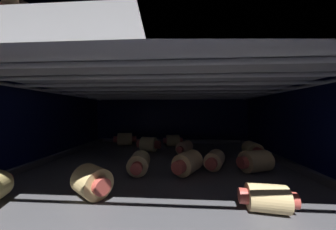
{
  "coord_description": "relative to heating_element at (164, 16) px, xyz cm",
  "views": [
    {
      "loc": [
        2.67,
        -29.68,
        20.27
      ],
      "look_at": [
        0.0,
        11.61,
        19.64
      ],
      "focal_mm": 17.72,
      "sensor_mm": 36.0,
      "label": 1
    }
  ],
  "objects": [
    {
      "name": "pig_in_blanket_lower_4",
      "position": [
        -4.27,
        8.24,
        -24.55
      ],
      "size": [
        5.75,
        3.94,
        3.29
      ],
      "rotation": [
        0.0,
        0.0,
        1.35
      ],
      "color": "#DBC27D",
      "rests_on": "baking_tray_lower"
    },
    {
      "name": "oven_ceiling",
      "position": [
        0.0,
        0.0,
        2.75
      ],
      "size": [
        51.28,
        50.29,
        1.2
      ],
      "primitive_type": "cube",
      "color": "#0C1138"
    },
    {
      "name": "pig_in_blanket_lower_11",
      "position": [
        -3.21,
        -5.46,
        -24.69
      ],
      "size": [
        3.34,
        5.86,
        3.0
      ],
      "rotation": [
        0.0,
        0.0,
        3.23
      ],
      "color": "#D9BE85",
      "rests_on": "baking_tray_lower"
    },
    {
      "name": "pig_in_blanket_upper_9",
      "position": [
        -13.87,
        6.74,
        -10.03
      ],
      "size": [
        5.72,
        5.07,
        3.15
      ],
      "rotation": [
        0.0,
        0.0,
        5.4
      ],
      "color": "#ECBF7E",
      "rests_on": "baking_tray_upper"
    },
    {
      "name": "oven_rack_upper",
      "position": [
        0.0,
        0.0,
        -12.99
      ],
      "size": [
        46.51,
        46.93,
        0.52
      ],
      "color": "#B7B7BC"
    },
    {
      "name": "pig_in_blanket_lower_9",
      "position": [
        14.36,
        -3.79,
        -24.6
      ],
      "size": [
        5.91,
        4.4,
        3.19
      ],
      "rotation": [
        0.0,
        0.0,
        1.93
      ],
      "color": "#DFB877",
      "rests_on": "baking_tray_lower"
    },
    {
      "name": "baking_tray_upper",
      "position": [
        0.0,
        0.0,
        -12.07
      ],
      "size": [
        42.7,
        39.45,
        2.41
      ],
      "color": "silver",
      "rests_on": "oven_rack_upper"
    },
    {
      "name": "pig_in_blanket_lower_10",
      "position": [
        1.1,
        14.48,
        -24.68
      ],
      "size": [
        5.31,
        3.59,
        3.03
      ],
      "rotation": [
        0.0,
        0.0,
        1.75
      ],
      "color": "#DCBE77",
      "rests_on": "baking_tray_lower"
    },
    {
      "name": "oven_wall_left",
      "position": [
        -25.04,
        0.0,
        -17.65
      ],
      "size": [
        1.2,
        47.89,
        39.6
      ],
      "primitive_type": "cube",
      "color": "#0C1138",
      "rests_on": "ground_plane"
    },
    {
      "name": "pig_in_blanket_lower_3",
      "position": [
        10.69,
        -14.19,
        -24.97
      ],
      "size": [
        4.93,
        2.87,
        2.45
      ],
      "rotation": [
        0.0,
        0.0,
        1.44
      ],
      "color": "#DFBF82",
      "rests_on": "baking_tray_lower"
    },
    {
      "name": "pig_in_blanket_lower_1",
      "position": [
        4.0,
        -5.18,
        -24.61
      ],
      "size": [
        4.76,
        6.27,
        3.17
      ],
      "rotation": [
        0.0,
        0.0,
        5.74
      ],
      "color": "#E0B676",
      "rests_on": "baking_tray_lower"
    },
    {
      "name": "pig_in_blanket_upper_2",
      "position": [
        9.24,
        6.46,
        -10.31
      ],
      "size": [
        4.15,
        5.69,
        2.6
      ],
      "rotation": [
        0.0,
        0.0,
        0.5
      ],
      "color": "#D6C577",
      "rests_on": "baking_tray_upper"
    },
    {
      "name": "pig_in_blanket_upper_6",
      "position": [
        12.56,
        2.75,
        -10.18
      ],
      "size": [
        5.34,
        3.85,
        2.86
      ],
      "rotation": [
        0.0,
        0.0,
        4.28
      ],
      "color": "#E8C674",
      "rests_on": "baking_tray_upper"
    },
    {
      "name": "pig_in_blanket_lower_8",
      "position": [
        3.93,
        6.76,
        -24.87
      ],
      "size": [
        4.02,
        5.52,
        2.65
      ],
      "rotation": [
        0.0,
        0.0,
        5.85
      ],
      "color": "#E8B384",
      "rests_on": "baking_tray_lower"
    },
    {
      "name": "heating_element",
      "position": [
        0.0,
        0.0,
        0.0
      ],
      "size": [
        39.1,
        21.44,
        1.68
      ],
      "color": "#333338"
    },
    {
      "name": "pig_in_blanket_lower_0",
      "position": [
        17.69,
        4.97,
        -24.71
      ],
      "size": [
        2.98,
        5.39,
        2.97
      ],
      "rotation": [
        0.0,
        0.0,
        3.14
      ],
      "color": "#DCBF78",
      "rests_on": "baking_tray_lower"
    },
    {
      "name": "pig_in_blanket_lower_2",
      "position": [
        -12.03,
        14.76,
        -24.5
      ],
      "size": [
        6.29,
        4.21,
        3.4
      ],
      "rotation": [
        0.0,
        0.0,
        4.96
      ],
      "color": "#E6C380",
      "rests_on": "baking_tray_lower"
    },
    {
      "name": "pig_in_blanket_upper_0",
      "position": [
        -15.07,
        11.15,
        -10.38
      ],
      "size": [
        5.51,
        4.21,
        2.46
      ],
      "rotation": [
        0.0,
        0.0,
        1.04
      ],
      "color": "#E4C37F",
      "rests_on": "baking_tray_upper"
    },
    {
      "name": "oven_wall_right",
      "position": [
        25.04,
        0.0,
        -17.65
      ],
      "size": [
        1.2,
        47.89,
        39.6
      ],
      "primitive_type": "cube",
      "color": "#0C1138",
      "rests_on": "ground_plane"
    },
    {
      "name": "pig_in_blanket_upper_5",
      "position": [
        -0.23,
        3.3,
        -10.09
      ],
      "size": [
        3.35,
        5.7,
        3.03
      ],
      "rotation": [
        0.0,
        0.0,
        3.06
      ],
      "color": "#DAC57F",
      "rests_on": "baking_tray_upper"
    },
    {
      "name": "pig_in_blanket_upper_7",
      "position": [
        -9.8,
        -16.43,
        -9.97
      ],
      "size": [
        4.02,
        4.7,
        3.28
      ],
      "rotation": [
        0.0,
        0.0,
        5.99
      ],
      "color": "#E8B177",
      "rests_on": "baking_tray_upper"
    },
    {
      "name": "pig_in_blanket_lower_6",
      "position": [
        -6.62,
        -12.56,
        -24.59
      ],
      "size": [
        4.81,
        4.5,
        3.21
      ],
      "rotation": [
        0.0,
        0.0,
        4.09
      ],
      "color": "#E1C17B",
      "rests_on": "baking_tray_lower"
    },
    {
      "name": "ground_plane",
      "position": [
        0.0,
        0.0,
        -38.06
      ],
      "size": [
        51.28,
        50.29,
        1.2
      ],
      "primitive_type": "cube",
      "color": "#0C1138"
    },
    {
      "name": "pig_in_blanket_upper_8",
      "position": [
        -3.07,
        8.93,
        -10.01
      ],
      "size": [
        5.95,
        4.5,
        3.19
      ],
      "rotation": [
        0.0,
        0.0,
        1.98
      ],
      "color": "#DEC86D",
      "rests_on": "baking_tray_upper"
    },
    {
      "name": "pig_in_blanket_upper_1",
      "position": [
        3.09,
        -0.51,
        -9.99
      ],
      "size": [
        4.17,
        5.46,
        3.24
      ],
      "rotation": [
        0.0,
        0.0,
        0.36
      ],
      "color": "#E1C976",
      "rests_on": "baking_tray_upper"
    },
    {
      "name": "baking_tray_lower",
      "position": [
        0.0,
        0.0,
        -26.69
      ],
      "size": [
        42.7,
        39.45,
        2.13
      ],
      "color": "#4C4C51",
      "rests_on": "oven_rack_lower"
    },
    {
      "name": "pig_in_blanket_upper_3",
      "position": [
        -4.58,
        4.43,
        -10.16
      ],
      "size": [
        5.29,
        5.2,
        2.89
      ],
      "rotation": [
        0.0,
        0.0,
        3.94
      ],
      "color": "#E9BD7D",
      "rests_on": "baking_tray_upper"
    },
    {
      "name": "oven_wall_back",
      "position": [
        0.0,
        24.55,
        -17.65
      ],
      "size": [
        51.28,
        1.2,
        39.6
      ],
      "primitive_type": "cube",
      "color": "#0C1138",
      "rests_on": "ground_plane"
    },
    {
      "name": "oven_rack_lower",
      "position": [
        0.0,
        -0.0,
        -27.68
      ],
      "size": [
        46.72,
        46.93,
        0.74
      ],
      "color": "#B7B7BC"
    },
    {
      "name": "pig_in_blanket_lower_7",
      "position": [
        8.44,
        -2.73,
        -24.81
      ],
      "size": [
        3.99,
        5.94,
        2.78
      ],
      "rotation": [
        0.0,
        0.0,
        5.87
      ],
      "color": "#DDB980",
      "rests_on": "baking_tray_lower"
    },
    {
      "name": "pig_in_blanket_upper_4",
      "position": [
        2.38,
        -14.48,
        -10.06
      ],
      "size": [
        4.19,
        5.27,
        3.1
      ],
      "rotation": [
        0.0,
        0.0,
        2.76
      ],
      "color": "#D5C586",
      "rests_on": "baking_tray_upper"
    }
  ]
}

